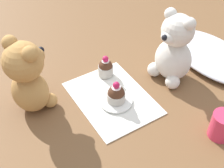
{
  "coord_description": "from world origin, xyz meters",
  "views": [
    {
      "loc": [
        0.53,
        -0.33,
        0.63
      ],
      "look_at": [
        0.0,
        0.0,
        0.06
      ],
      "focal_mm": 50.0,
      "sensor_mm": 36.0,
      "label": 1
    }
  ],
  "objects_px": {
    "teddy_bear_tan": "(28,77)",
    "teddy_bear_cream": "(174,50)",
    "cupcake_near_cream_bear": "(106,68)",
    "juice_glass": "(222,126)",
    "saucer_plate": "(115,101)",
    "cupcake_near_tan_bear": "(115,95)"
  },
  "relations": [
    {
      "from": "cupcake_near_cream_bear",
      "to": "cupcake_near_tan_bear",
      "type": "relative_size",
      "value": 1.02
    },
    {
      "from": "teddy_bear_cream",
      "to": "cupcake_near_tan_bear",
      "type": "distance_m",
      "value": 0.21
    },
    {
      "from": "teddy_bear_cream",
      "to": "juice_glass",
      "type": "relative_size",
      "value": 3.0
    },
    {
      "from": "saucer_plate",
      "to": "juice_glass",
      "type": "xyz_separation_m",
      "value": [
        0.23,
        0.16,
        0.03
      ]
    },
    {
      "from": "teddy_bear_tan",
      "to": "saucer_plate",
      "type": "distance_m",
      "value": 0.25
    },
    {
      "from": "saucer_plate",
      "to": "cupcake_near_cream_bear",
      "type": "bearing_deg",
      "value": 161.9
    },
    {
      "from": "teddy_bear_tan",
      "to": "cupcake_near_cream_bear",
      "type": "relative_size",
      "value": 3.18
    },
    {
      "from": "saucer_plate",
      "to": "teddy_bear_tan",
      "type": "bearing_deg",
      "value": -119.28
    },
    {
      "from": "teddy_bear_tan",
      "to": "cupcake_near_tan_bear",
      "type": "xyz_separation_m",
      "value": [
        0.11,
        0.2,
        -0.07
      ]
    },
    {
      "from": "teddy_bear_cream",
      "to": "teddy_bear_tan",
      "type": "distance_m",
      "value": 0.41
    },
    {
      "from": "cupcake_near_cream_bear",
      "to": "juice_glass",
      "type": "relative_size",
      "value": 0.95
    },
    {
      "from": "cupcake_near_cream_bear",
      "to": "juice_glass",
      "type": "height_order",
      "value": "cupcake_near_cream_bear"
    },
    {
      "from": "teddy_bear_tan",
      "to": "teddy_bear_cream",
      "type": "bearing_deg",
      "value": -125.04
    },
    {
      "from": "cupcake_near_tan_bear",
      "to": "teddy_bear_tan",
      "type": "bearing_deg",
      "value": -119.28
    },
    {
      "from": "teddy_bear_cream",
      "to": "saucer_plate",
      "type": "height_order",
      "value": "teddy_bear_cream"
    },
    {
      "from": "saucer_plate",
      "to": "cupcake_near_tan_bear",
      "type": "height_order",
      "value": "cupcake_near_tan_bear"
    },
    {
      "from": "teddy_bear_tan",
      "to": "cupcake_near_cream_bear",
      "type": "xyz_separation_m",
      "value": [
        -0.01,
        0.23,
        -0.08
      ]
    },
    {
      "from": "teddy_bear_cream",
      "to": "teddy_bear_tan",
      "type": "bearing_deg",
      "value": -112.45
    },
    {
      "from": "cupcake_near_cream_bear",
      "to": "teddy_bear_cream",
      "type": "bearing_deg",
      "value": 57.36
    },
    {
      "from": "teddy_bear_cream",
      "to": "teddy_bear_tan",
      "type": "height_order",
      "value": "same"
    },
    {
      "from": "teddy_bear_cream",
      "to": "cupcake_near_cream_bear",
      "type": "height_order",
      "value": "teddy_bear_cream"
    },
    {
      "from": "teddy_bear_tan",
      "to": "cupcake_near_tan_bear",
      "type": "height_order",
      "value": "teddy_bear_tan"
    }
  ]
}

